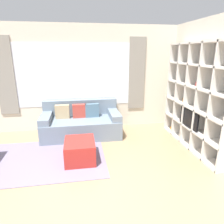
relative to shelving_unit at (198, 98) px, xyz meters
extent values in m
plane|color=#9E7F5B|center=(-2.57, -1.66, -1.10)|extent=(16.00, 16.00, 0.00)
cube|color=beige|center=(-2.57, 1.55, 0.25)|extent=(6.62, 0.07, 2.70)
cube|color=white|center=(-2.57, 1.51, 0.35)|extent=(2.98, 0.01, 1.60)
cube|color=gray|center=(-4.23, 1.50, 0.35)|extent=(0.44, 0.03, 1.90)
cube|color=gray|center=(-0.91, 1.50, 0.35)|extent=(0.44, 0.03, 1.90)
cube|color=beige|center=(0.18, -0.07, 0.25)|extent=(0.07, 4.38, 2.70)
cube|color=slate|center=(-3.39, -0.10, -1.09)|extent=(2.73, 1.66, 0.01)
cube|color=#515660|center=(0.13, 0.00, 0.01)|extent=(0.02, 2.15, 2.22)
cube|color=silver|center=(-0.03, -0.65, 0.01)|extent=(0.34, 0.04, 2.22)
cube|color=silver|center=(-0.03, -0.22, 0.01)|extent=(0.34, 0.04, 2.22)
cube|color=silver|center=(-0.03, 0.21, 0.01)|extent=(0.34, 0.04, 2.22)
cube|color=silver|center=(-0.03, 0.64, 0.01)|extent=(0.34, 0.04, 2.22)
cube|color=silver|center=(-0.03, 1.07, 0.01)|extent=(0.34, 0.04, 2.22)
cube|color=silver|center=(-0.03, 0.00, -1.08)|extent=(0.34, 2.15, 0.04)
cube|color=silver|center=(-0.03, 0.00, -0.65)|extent=(0.34, 2.15, 0.04)
cube|color=silver|center=(-0.03, 0.00, -0.21)|extent=(0.34, 2.15, 0.04)
cube|color=silver|center=(-0.03, 0.00, 0.24)|extent=(0.34, 2.15, 0.04)
cube|color=silver|center=(-0.03, 0.00, 0.68)|extent=(0.34, 2.15, 0.04)
cube|color=silver|center=(-0.03, 0.00, 1.11)|extent=(0.34, 2.15, 0.04)
cube|color=black|center=(-0.16, -0.02, -0.45)|extent=(0.04, 0.69, 0.38)
cube|color=black|center=(-0.14, -0.02, -0.62)|extent=(0.10, 0.24, 0.03)
cube|color=red|center=(-0.05, -0.02, 0.30)|extent=(0.08, 0.08, 0.09)
cube|color=orange|center=(-0.05, 0.43, -0.15)|extent=(0.08, 0.08, 0.09)
cube|color=orange|center=(-0.05, 0.87, -1.02)|extent=(0.11, 0.11, 0.08)
cube|color=slate|center=(-2.45, 0.97, -0.88)|extent=(1.89, 0.97, 0.44)
cube|color=slate|center=(-2.45, 1.37, -0.46)|extent=(1.89, 0.18, 0.39)
cube|color=slate|center=(-3.28, 0.97, -0.58)|extent=(0.24, 0.91, 0.15)
cube|color=slate|center=(-1.62, 0.97, -0.58)|extent=(0.24, 0.91, 0.15)
cube|color=tan|center=(-2.90, 1.09, -0.49)|extent=(0.34, 0.12, 0.34)
cube|color=#AD3D33|center=(-2.48, 1.09, -0.49)|extent=(0.34, 0.13, 0.34)
cube|color=slate|center=(-2.17, 1.09, -0.49)|extent=(0.34, 0.13, 0.34)
cube|color=#A82823|center=(-2.50, -0.24, -0.89)|extent=(0.57, 0.67, 0.41)
camera|label=1|loc=(-2.46, -3.75, 0.93)|focal=32.00mm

